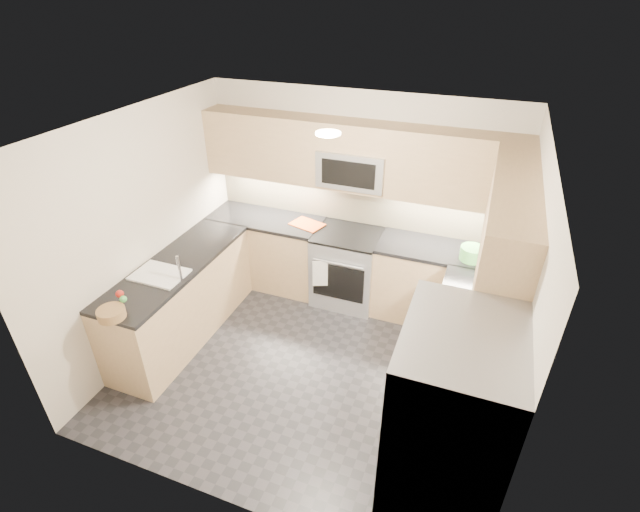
# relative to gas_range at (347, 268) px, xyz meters

# --- Properties ---
(floor) EXTENTS (3.60, 3.20, 0.00)m
(floor) POSITION_rel_gas_range_xyz_m (0.00, -1.28, -0.46)
(floor) COLOR #232328
(floor) RESTS_ON ground
(ceiling) EXTENTS (3.60, 3.20, 0.02)m
(ceiling) POSITION_rel_gas_range_xyz_m (0.00, -1.28, 2.04)
(ceiling) COLOR beige
(ceiling) RESTS_ON wall_back
(wall_back) EXTENTS (3.60, 0.02, 2.50)m
(wall_back) POSITION_rel_gas_range_xyz_m (0.00, 0.32, 0.79)
(wall_back) COLOR beige
(wall_back) RESTS_ON floor
(wall_front) EXTENTS (3.60, 0.02, 2.50)m
(wall_front) POSITION_rel_gas_range_xyz_m (0.00, -2.88, 0.79)
(wall_front) COLOR beige
(wall_front) RESTS_ON floor
(wall_left) EXTENTS (0.02, 3.20, 2.50)m
(wall_left) POSITION_rel_gas_range_xyz_m (-1.80, -1.28, 0.79)
(wall_left) COLOR beige
(wall_left) RESTS_ON floor
(wall_right) EXTENTS (0.02, 3.20, 2.50)m
(wall_right) POSITION_rel_gas_range_xyz_m (1.80, -1.28, 0.79)
(wall_right) COLOR beige
(wall_right) RESTS_ON floor
(base_cab_back_left) EXTENTS (1.42, 0.60, 0.90)m
(base_cab_back_left) POSITION_rel_gas_range_xyz_m (-1.09, 0.02, -0.01)
(base_cab_back_left) COLOR tan
(base_cab_back_left) RESTS_ON floor
(base_cab_back_right) EXTENTS (1.42, 0.60, 0.90)m
(base_cab_back_right) POSITION_rel_gas_range_xyz_m (1.09, 0.02, -0.01)
(base_cab_back_right) COLOR tan
(base_cab_back_right) RESTS_ON floor
(base_cab_right) EXTENTS (0.60, 1.70, 0.90)m
(base_cab_right) POSITION_rel_gas_range_xyz_m (1.50, -1.12, -0.01)
(base_cab_right) COLOR tan
(base_cab_right) RESTS_ON floor
(base_cab_peninsula) EXTENTS (0.60, 2.00, 0.90)m
(base_cab_peninsula) POSITION_rel_gas_range_xyz_m (-1.50, -1.28, -0.01)
(base_cab_peninsula) COLOR tan
(base_cab_peninsula) RESTS_ON floor
(countertop_back_left) EXTENTS (1.42, 0.63, 0.04)m
(countertop_back_left) POSITION_rel_gas_range_xyz_m (-1.09, 0.02, 0.47)
(countertop_back_left) COLOR black
(countertop_back_left) RESTS_ON base_cab_back_left
(countertop_back_right) EXTENTS (1.42, 0.63, 0.04)m
(countertop_back_right) POSITION_rel_gas_range_xyz_m (1.09, 0.02, 0.47)
(countertop_back_right) COLOR black
(countertop_back_right) RESTS_ON base_cab_back_right
(countertop_right) EXTENTS (0.63, 1.70, 0.04)m
(countertop_right) POSITION_rel_gas_range_xyz_m (1.50, -1.12, 0.47)
(countertop_right) COLOR black
(countertop_right) RESTS_ON base_cab_right
(countertop_peninsula) EXTENTS (0.63, 2.00, 0.04)m
(countertop_peninsula) POSITION_rel_gas_range_xyz_m (-1.50, -1.28, 0.47)
(countertop_peninsula) COLOR black
(countertop_peninsula) RESTS_ON base_cab_peninsula
(upper_cab_back) EXTENTS (3.60, 0.35, 0.75)m
(upper_cab_back) POSITION_rel_gas_range_xyz_m (0.00, 0.15, 1.37)
(upper_cab_back) COLOR tan
(upper_cab_back) RESTS_ON wall_back
(upper_cab_right) EXTENTS (0.35, 1.95, 0.75)m
(upper_cab_right) POSITION_rel_gas_range_xyz_m (1.62, -1.00, 1.37)
(upper_cab_right) COLOR tan
(upper_cab_right) RESTS_ON wall_right
(backsplash_back) EXTENTS (3.60, 0.01, 0.51)m
(backsplash_back) POSITION_rel_gas_range_xyz_m (0.00, 0.32, 0.74)
(backsplash_back) COLOR tan
(backsplash_back) RESTS_ON wall_back
(backsplash_right) EXTENTS (0.01, 2.30, 0.51)m
(backsplash_right) POSITION_rel_gas_range_xyz_m (1.80, -0.82, 0.74)
(backsplash_right) COLOR tan
(backsplash_right) RESTS_ON wall_right
(gas_range) EXTENTS (0.76, 0.65, 0.91)m
(gas_range) POSITION_rel_gas_range_xyz_m (0.00, 0.00, 0.00)
(gas_range) COLOR #ADAFB6
(gas_range) RESTS_ON floor
(range_cooktop) EXTENTS (0.76, 0.65, 0.03)m
(range_cooktop) POSITION_rel_gas_range_xyz_m (0.00, 0.00, 0.46)
(range_cooktop) COLOR black
(range_cooktop) RESTS_ON gas_range
(oven_door_glass) EXTENTS (0.62, 0.02, 0.45)m
(oven_door_glass) POSITION_rel_gas_range_xyz_m (0.00, -0.33, -0.01)
(oven_door_glass) COLOR black
(oven_door_glass) RESTS_ON gas_range
(oven_handle) EXTENTS (0.60, 0.02, 0.02)m
(oven_handle) POSITION_rel_gas_range_xyz_m (0.00, -0.35, 0.26)
(oven_handle) COLOR #B2B5BA
(oven_handle) RESTS_ON gas_range
(microwave) EXTENTS (0.76, 0.40, 0.40)m
(microwave) POSITION_rel_gas_range_xyz_m (0.00, 0.12, 1.24)
(microwave) COLOR #A3A6AB
(microwave) RESTS_ON upper_cab_back
(microwave_door) EXTENTS (0.60, 0.01, 0.28)m
(microwave_door) POSITION_rel_gas_range_xyz_m (0.00, -0.08, 1.24)
(microwave_door) COLOR black
(microwave_door) RESTS_ON microwave
(refrigerator) EXTENTS (0.70, 0.90, 1.80)m
(refrigerator) POSITION_rel_gas_range_xyz_m (1.45, -2.43, 0.45)
(refrigerator) COLOR gray
(refrigerator) RESTS_ON floor
(fridge_handle_left) EXTENTS (0.02, 0.02, 1.20)m
(fridge_handle_left) POSITION_rel_gas_range_xyz_m (1.08, -2.61, 0.49)
(fridge_handle_left) COLOR #B2B5BA
(fridge_handle_left) RESTS_ON refrigerator
(fridge_handle_right) EXTENTS (0.02, 0.02, 1.20)m
(fridge_handle_right) POSITION_rel_gas_range_xyz_m (1.08, -2.25, 0.49)
(fridge_handle_right) COLOR #B2B5BA
(fridge_handle_right) RESTS_ON refrigerator
(sink_basin) EXTENTS (0.52, 0.38, 0.16)m
(sink_basin) POSITION_rel_gas_range_xyz_m (-1.50, -1.53, 0.42)
(sink_basin) COLOR white
(sink_basin) RESTS_ON base_cab_peninsula
(faucet) EXTENTS (0.03, 0.03, 0.28)m
(faucet) POSITION_rel_gas_range_xyz_m (-1.24, -1.53, 0.62)
(faucet) COLOR silver
(faucet) RESTS_ON countertop_peninsula
(utensil_bowl) EXTENTS (0.32, 0.32, 0.15)m
(utensil_bowl) POSITION_rel_gas_range_xyz_m (1.40, -0.09, 0.56)
(utensil_bowl) COLOR #51A948
(utensil_bowl) RESTS_ON countertop_back_right
(cutting_board) EXTENTS (0.44, 0.36, 0.01)m
(cutting_board) POSITION_rel_gas_range_xyz_m (-0.53, 0.03, 0.49)
(cutting_board) COLOR #DD4C14
(cutting_board) RESTS_ON countertop_back_left
(fruit_basket) EXTENTS (0.30, 0.30, 0.09)m
(fruit_basket) POSITION_rel_gas_range_xyz_m (-1.46, -2.23, 0.53)
(fruit_basket) COLOR #987347
(fruit_basket) RESTS_ON countertop_peninsula
(fruit_apple) EXTENTS (0.07, 0.07, 0.07)m
(fruit_apple) POSITION_rel_gas_range_xyz_m (-1.52, -2.04, 0.60)
(fruit_apple) COLOR #9F1A12
(fruit_apple) RESTS_ON fruit_basket
(fruit_pear) EXTENTS (0.06, 0.06, 0.06)m
(fruit_pear) POSITION_rel_gas_range_xyz_m (-1.43, -2.10, 0.60)
(fruit_pear) COLOR green
(fruit_pear) RESTS_ON fruit_basket
(dish_towel_check) EXTENTS (0.17, 0.08, 0.33)m
(dish_towel_check) POSITION_rel_gas_range_xyz_m (-0.21, -0.37, 0.10)
(dish_towel_check) COLOR white
(dish_towel_check) RESTS_ON oven_handle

